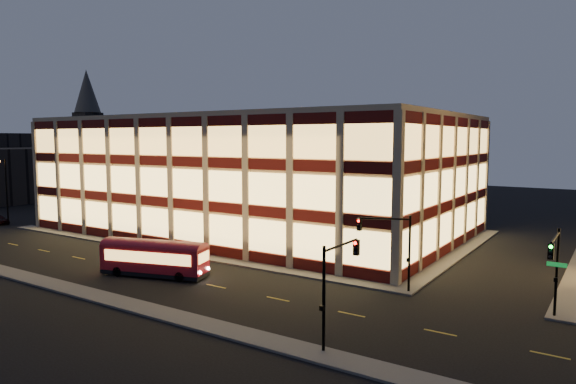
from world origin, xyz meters
The scene contains 13 objects.
ground centered at (0.00, 0.00, 0.00)m, with size 200.00×200.00×0.00m, color black.
sidewalk_office_south centered at (-3.00, 1.00, 0.07)m, with size 54.00×2.00×0.15m, color #514F4C.
sidewalk_office_east centered at (23.00, 17.00, 0.07)m, with size 2.00×30.00×0.15m, color #514F4C.
sidewalk_near centered at (0.00, -13.00, 0.07)m, with size 100.00×2.00×0.15m, color #514F4C.
office_building centered at (-2.91, 16.91, 7.25)m, with size 50.45×30.45×14.50m.
bg_building_a centered at (-62.00, 18.00, 5.00)m, with size 18.00×28.00×10.00m, color #2D2621.
church_tower centered at (-70.00, 40.00, 9.00)m, with size 5.00×5.00×18.00m, color #2D2621.
church_spire centered at (-70.00, 40.00, 23.00)m, with size 6.00×6.00×10.00m, color #4C473F.
traffic_signal_far centered at (22.21, 0.24, 4.11)m, with size 3.79×1.87×6.00m.
traffic_signal_right centered at (33.50, -0.62, 4.10)m, with size 1.20×4.37×6.00m.
traffic_signal_near centered at (23.50, -11.03, 4.13)m, with size 0.32×4.45×6.00m.
street_lamp_a centered at (-34.00, 0.82, 5.47)m, with size 0.44×1.22×9.02m.
trolley_bus centered at (3.46, -6.49, 1.75)m, with size 9.60×4.86×3.16m.
Camera 1 is at (36.81, -36.33, 11.74)m, focal length 32.00 mm.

